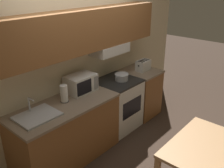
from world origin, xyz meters
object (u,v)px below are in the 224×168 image
at_px(cooking_pot, 122,77).
at_px(dining_table, 204,153).
at_px(microwave, 81,83).
at_px(toaster, 143,65).
at_px(paper_towel_roll, 64,94).
at_px(stove_range, 117,104).
at_px(sink_basin, 37,116).

bearing_deg(cooking_pot, dining_table, -109.48).
bearing_deg(microwave, toaster, -7.11).
height_order(toaster, paper_towel_roll, paper_towel_roll).
relative_size(stove_range, dining_table, 0.84).
bearing_deg(toaster, paper_towel_roll, 176.90).
distance_m(microwave, paper_towel_roll, 0.39).
bearing_deg(dining_table, paper_towel_roll, 106.16).
xyz_separation_m(stove_range, paper_towel_roll, (-1.07, 0.06, 0.56)).
bearing_deg(sink_basin, dining_table, -59.83).
xyz_separation_m(microwave, toaster, (1.39, -0.17, -0.03)).
distance_m(sink_basin, dining_table, 2.04).
bearing_deg(stove_range, microwave, 168.55).
bearing_deg(stove_range, toaster, -2.80).
xyz_separation_m(sink_basin, paper_towel_roll, (0.49, 0.07, 0.11)).
distance_m(microwave, sink_basin, 0.89).
bearing_deg(toaster, stove_range, 177.20).
bearing_deg(paper_towel_roll, dining_table, -73.84).
height_order(microwave, sink_basin, microwave).
bearing_deg(paper_towel_roll, sink_basin, -171.82).
xyz_separation_m(toaster, sink_basin, (-2.26, 0.03, -0.08)).
relative_size(cooking_pot, microwave, 0.70).
xyz_separation_m(microwave, dining_table, (0.14, -1.89, -0.38)).
height_order(cooking_pot, toaster, toaster).
bearing_deg(cooking_pot, toaster, 0.60).
height_order(cooking_pot, microwave, microwave).
distance_m(paper_towel_roll, dining_table, 1.93).
height_order(sink_basin, paper_towel_roll, paper_towel_roll).
height_order(microwave, toaster, microwave).
relative_size(microwave, paper_towel_roll, 1.81).
bearing_deg(toaster, microwave, 172.89).
relative_size(toaster, dining_table, 0.28).
relative_size(stove_range, toaster, 3.00).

